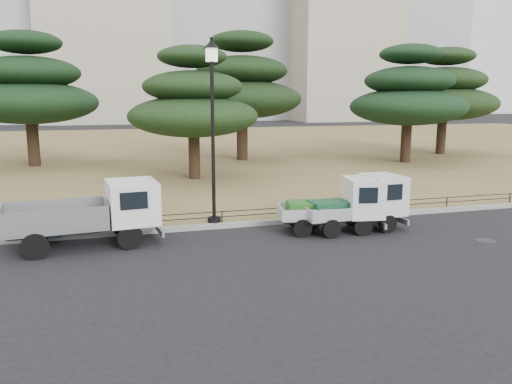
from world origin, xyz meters
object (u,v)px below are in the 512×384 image
object	(u,v)px
truck_kei_rear	(359,203)
truck_kei_front	(338,205)
street_lamp	(212,102)
tarp_pile	(43,222)
truck_large	(93,211)

from	to	relation	value
truck_kei_rear	truck_kei_front	bearing A→B (deg)	176.07
street_lamp	truck_kei_rear	bearing A→B (deg)	-21.17
truck_kei_front	tarp_pile	bearing A→B (deg)	179.85
truck_kei_front	truck_kei_rear	xyz separation A→B (m)	(0.76, -0.02, 0.02)
truck_large	tarp_pile	distance (m)	2.10
truck_kei_front	tarp_pile	distance (m)	9.47
truck_kei_front	tarp_pile	world-z (taller)	truck_kei_front
truck_large	truck_kei_rear	bearing A→B (deg)	-9.09
truck_kei_front	truck_large	bearing A→B (deg)	-172.88
truck_large	truck_kei_rear	xyz separation A→B (m)	(8.49, -0.49, -0.15)
truck_kei_rear	street_lamp	size ratio (longest dim) A/B	0.58
truck_kei_front	truck_kei_rear	world-z (taller)	truck_kei_rear
tarp_pile	street_lamp	bearing A→B (deg)	-0.05
truck_large	street_lamp	distance (m)	5.20
truck_kei_rear	street_lamp	distance (m)	5.95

